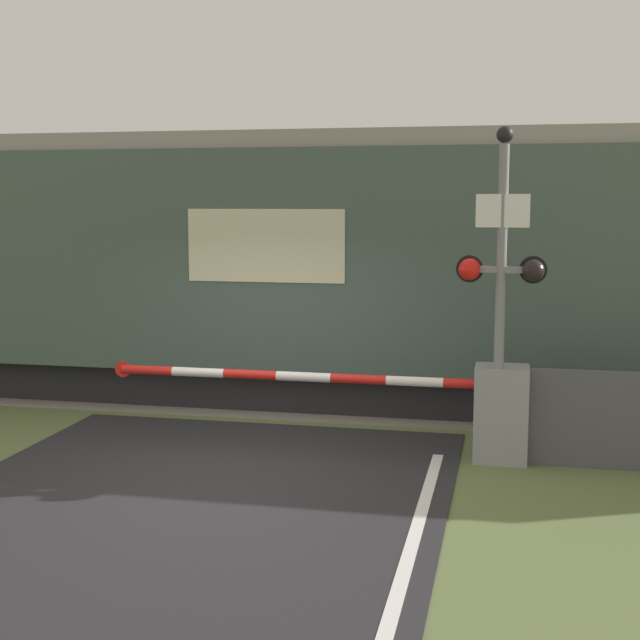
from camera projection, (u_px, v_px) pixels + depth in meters
ground_plane at (223, 469)px, 9.83m from camera, size 80.00×80.00×0.00m
track_bed at (303, 393)px, 13.59m from camera, size 36.00×3.20×0.13m
train at (293, 265)px, 13.36m from camera, size 21.56×3.02×3.88m
crossing_barrier at (468, 407)px, 10.14m from camera, size 4.99×0.44×1.10m
signal_post at (501, 276)px, 9.72m from camera, size 0.98×0.26×3.74m
roadside_fence at (623, 421)px, 9.75m from camera, size 3.15×0.06×1.10m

